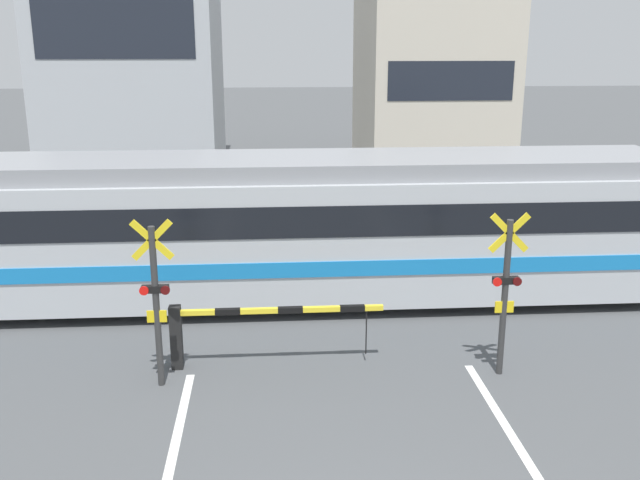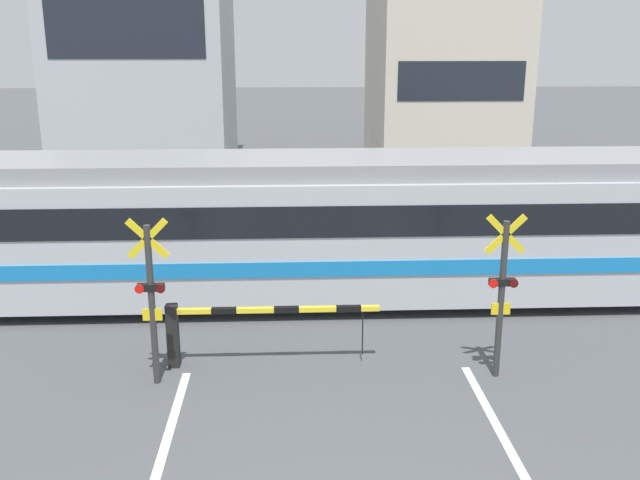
% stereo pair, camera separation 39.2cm
% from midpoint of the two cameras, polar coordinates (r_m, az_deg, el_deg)
% --- Properties ---
extents(rail_track_near, '(50.00, 0.10, 0.08)m').
position_cam_midpoint_polar(rail_track_near, '(15.28, -0.77, -5.52)').
color(rail_track_near, gray).
rests_on(rail_track_near, ground_plane).
extents(rail_track_far, '(50.00, 0.10, 0.08)m').
position_cam_midpoint_polar(rail_track_far, '(16.62, -1.07, -3.72)').
color(rail_track_far, gray).
rests_on(rail_track_far, ground_plane).
extents(commuter_train, '(15.75, 2.78, 3.19)m').
position_cam_midpoint_polar(commuter_train, '(15.43, -1.78, 1.22)').
color(commuter_train, '#B7BCC1').
rests_on(commuter_train, ground_plane).
extents(crossing_barrier_near, '(3.73, 0.20, 1.16)m').
position_cam_midpoint_polar(crossing_barrier_near, '(12.63, -8.20, -6.69)').
color(crossing_barrier_near, black).
rests_on(crossing_barrier_near, ground_plane).
extents(crossing_barrier_far, '(3.73, 0.20, 1.16)m').
position_cam_midpoint_polar(crossing_barrier_far, '(18.31, 4.16, 0.59)').
color(crossing_barrier_far, black).
rests_on(crossing_barrier_far, ground_plane).
extents(crossing_signal_left, '(0.68, 0.15, 2.87)m').
position_cam_midpoint_polar(crossing_signal_left, '(11.92, -13.93, -4.41)').
color(crossing_signal_left, '#333333').
rests_on(crossing_signal_left, ground_plane).
extents(crossing_signal_right, '(0.68, 0.15, 2.87)m').
position_cam_midpoint_polar(crossing_signal_right, '(12.32, 13.73, -3.72)').
color(crossing_signal_right, '#333333').
rests_on(crossing_signal_right, ground_plane).
extents(pedestrian, '(0.38, 0.23, 1.77)m').
position_cam_midpoint_polar(pedestrian, '(21.57, -0.93, 3.60)').
color(pedestrian, '#23232D').
rests_on(pedestrian, ground_plane).
extents(building_left_of_street, '(6.82, 7.25, 10.82)m').
position_cam_midpoint_polar(building_left_of_street, '(31.22, -15.09, 14.98)').
color(building_left_of_street, '#B2B7BC').
rests_on(building_left_of_street, ground_plane).
extents(building_right_of_street, '(5.76, 7.25, 7.35)m').
position_cam_midpoint_polar(building_right_of_street, '(31.51, 8.39, 12.18)').
color(building_right_of_street, beige).
rests_on(building_right_of_street, ground_plane).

